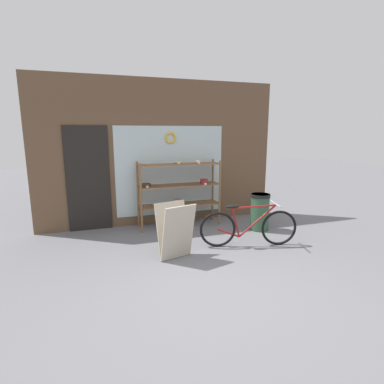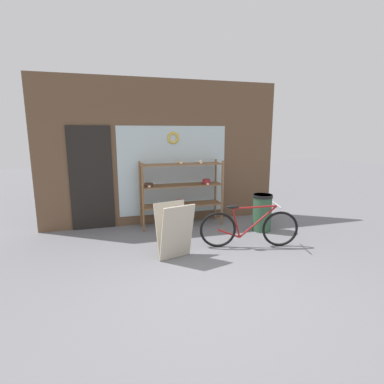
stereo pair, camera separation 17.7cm
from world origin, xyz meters
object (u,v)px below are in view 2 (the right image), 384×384
at_px(display_case, 181,187).
at_px(bicycle, 249,228).
at_px(sandwich_board, 174,231).
at_px(trash_bin, 262,211).

xyz_separation_m(display_case, bicycle, (0.82, -1.51, -0.50)).
relative_size(sandwich_board, trash_bin, 1.18).
xyz_separation_m(display_case, sandwich_board, (-0.53, -1.61, -0.40)).
relative_size(display_case, bicycle, 1.02).
height_order(display_case, sandwich_board, display_case).
bearing_deg(trash_bin, sandwich_board, -157.65).
bearing_deg(trash_bin, display_case, 152.08).
height_order(display_case, trash_bin, display_case).
relative_size(bicycle, sandwich_board, 1.90).
relative_size(bicycle, trash_bin, 2.25).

